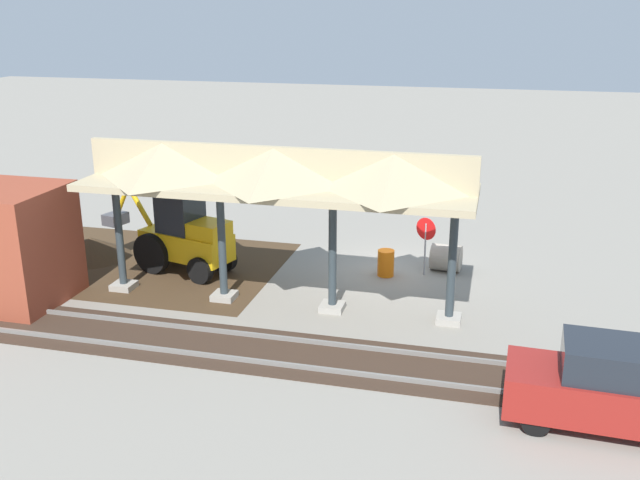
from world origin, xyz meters
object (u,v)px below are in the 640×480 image
(stop_sign, at_px, (426,234))
(distant_parked_car, at_px, (609,387))
(backhoe, at_px, (183,236))
(concrete_pipe, at_px, (446,258))
(traffic_barrel, at_px, (386,263))

(stop_sign, relative_size, distant_parked_car, 0.47)
(backhoe, bearing_deg, concrete_pipe, -165.61)
(backhoe, xyz_separation_m, distant_parked_car, (-12.91, 6.71, -0.28))
(stop_sign, xyz_separation_m, backhoe, (8.08, 1.61, -0.17))
(distant_parked_car, relative_size, traffic_barrel, 4.75)
(concrete_pipe, relative_size, traffic_barrel, 1.22)
(backhoe, distance_m, traffic_barrel, 6.98)
(distant_parked_car, height_order, traffic_barrel, distant_parked_car)
(concrete_pipe, bearing_deg, stop_sign, 43.16)
(stop_sign, height_order, distant_parked_car, stop_sign)
(stop_sign, height_order, traffic_barrel, stop_sign)
(backhoe, xyz_separation_m, concrete_pipe, (-8.76, -2.25, -0.80))
(traffic_barrel, bearing_deg, distant_parked_car, 127.51)
(stop_sign, distance_m, backhoe, 8.24)
(traffic_barrel, bearing_deg, backhoe, 10.20)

